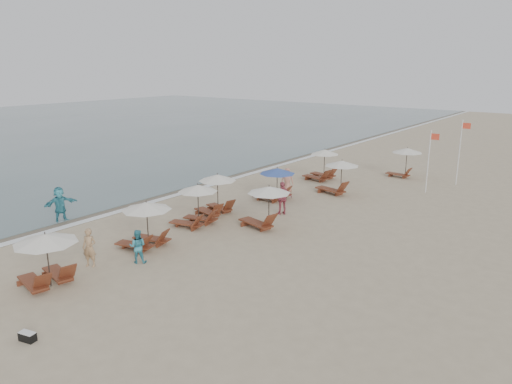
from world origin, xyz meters
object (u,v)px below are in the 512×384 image
Objects in this scene: beachgoer_mid_a at (138,246)px; inland_station_2 at (404,158)px; lounger_station_2 at (195,206)px; inland_station_0 at (263,204)px; lounger_station_5 at (321,166)px; lounger_station_1 at (145,223)px; beachgoer_far_a at (283,198)px; beachgoer_far_b at (287,181)px; lounger_station_0 at (45,257)px; inland_station_1 at (336,174)px; waterline_walker at (60,204)px; lounger_station_3 at (215,194)px; lounger_station_4 at (274,183)px; duffel_bag at (27,336)px; beachgoer_near at (89,248)px; flag_pole_near at (429,158)px.

inland_station_2 is at bearing -135.36° from beachgoer_mid_a.
lounger_station_2 is at bearing -104.50° from inland_station_2.
inland_station_0 is 1.11× the size of inland_station_2.
lounger_station_5 reaches higher than lounger_station_2.
beachgoer_mid_a is at bearing -50.35° from lounger_station_1.
beachgoer_far_a is 4.64m from beachgoer_far_b.
inland_station_2 reaches higher than lounger_station_0.
waterline_walker is at bearing -123.15° from inland_station_1.
lounger_station_3 reaches higher than lounger_station_5.
lounger_station_3 is 0.97× the size of lounger_station_5.
beachgoer_far_b is at bearing 97.03° from lounger_station_4.
duffel_bag is (1.01, -15.46, -0.80)m from beachgoer_far_a.
beachgoer_far_b is at bearing 113.43° from inland_station_0.
lounger_station_3 is at bearing -112.71° from inland_station_1.
beachgoer_near is at bearing 96.45° from lounger_station_0.
beachgoer_near reaches higher than duffel_bag.
lounger_station_2 is at bearing -75.34° from lounger_station_3.
lounger_station_4 reaches higher than beachgoer_mid_a.
lounger_station_4 is at bearing 118.78° from inland_station_0.
inland_station_0 is at bearing 92.23° from duffel_bag.
inland_station_2 is (1.53, 15.74, 0.16)m from inland_station_0.
lounger_station_1 is 21.65m from inland_station_2.
inland_station_0 is at bearing 75.70° from lounger_station_0.
beachgoer_near is at bearing -93.41° from lounger_station_1.
lounger_station_1 is 19.24m from flag_pole_near.
lounger_station_3 is 1.48× the size of beachgoer_near.
lounger_station_5 is 1.34× the size of beachgoer_far_a.
lounger_station_2 is 4.24× the size of duffel_bag.
lounger_station_3 is 14.50m from flag_pole_near.
lounger_station_3 is 8.75m from inland_station_1.
flag_pole_near is (7.07, 22.73, 1.15)m from lounger_station_0.
duffel_bag is (3.38, -4.56, -0.68)m from beachgoer_near.
beachgoer_mid_a is (-3.11, -22.60, -0.74)m from inland_station_2.
flag_pole_near is at bearing 62.34° from lounger_station_2.
inland_station_1 is at bearing 91.92° from duffel_bag.
inland_station_1 is at bearing 56.03° from lounger_station_4.
duffel_bag is at bearing -66.50° from lounger_station_1.
lounger_station_5 reaches higher than inland_station_2.
lounger_station_1 reaches higher than beachgoer_mid_a.
duffel_bag is (3.13, -17.68, -0.92)m from lounger_station_4.
lounger_station_5 reaches higher than inland_station_0.
beachgoer_far_a is at bearing -92.97° from inland_station_1.
lounger_station_1 reaches higher than beachgoer_far_a.
lounger_station_5 reaches higher than beachgoer_far_b.
waterline_walker is (-6.39, -3.84, -0.15)m from lounger_station_2.
beachgoer_far_a is (2.20, 8.07, -0.23)m from lounger_station_1.
lounger_station_0 is 23.84m from flag_pole_near.
inland_station_2 is 22.83m from beachgoer_mid_a.
lounger_station_0 is 1.37× the size of beachgoer_far_a.
flag_pole_near is at bearing 68.19° from lounger_station_1.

